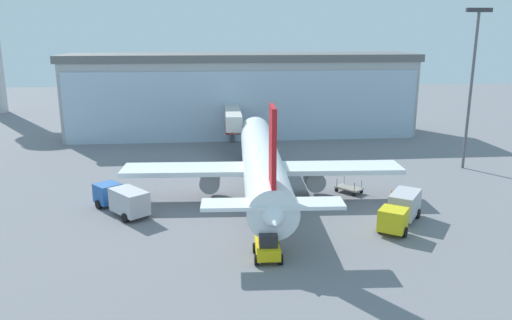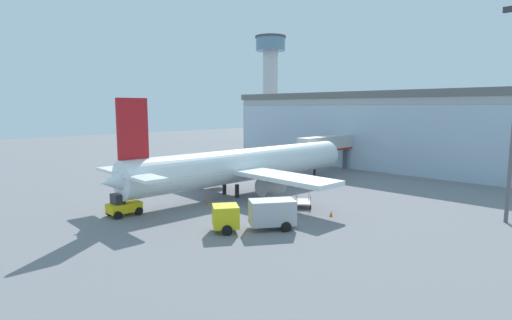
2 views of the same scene
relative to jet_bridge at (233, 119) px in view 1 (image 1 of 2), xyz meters
name	(u,v)px [view 1 (image 1 of 2)]	position (x,y,z in m)	size (l,w,h in m)	color
ground	(259,216)	(1.81, -28.09, -4.68)	(240.00, 240.00, 0.00)	slate
terminal_building	(242,94)	(1.81, 11.83, 2.13)	(58.68, 14.08, 13.63)	#A7A7A7
jet_bridge	(233,119)	(0.00, 0.00, 0.00)	(2.32, 13.80, 6.06)	beige
apron_light_mast	(472,77)	(29.46, -12.52, 7.05)	(3.20, 0.40, 19.92)	#59595E
airplane	(262,163)	(2.58, -21.73, -1.08)	(29.18, 36.89, 11.77)	white
catering_truck	(122,199)	(-11.36, -26.48, -3.21)	(6.40, 6.99, 2.65)	#2659A5
fuel_truck	(401,209)	(14.58, -31.07, -3.21)	(5.85, 7.31, 2.65)	yellow
baggage_cart	(349,188)	(12.18, -21.63, -4.18)	(3.07, 3.14, 1.50)	#9E998C
pushback_tug	(268,247)	(1.77, -37.48, -3.71)	(2.17, 3.21, 2.30)	yellow
safety_cone_nose	(282,214)	(3.97, -28.46, -4.41)	(0.36, 0.36, 0.55)	orange
safety_cone_wingtip	(392,192)	(16.63, -22.68, -4.41)	(0.36, 0.36, 0.55)	orange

